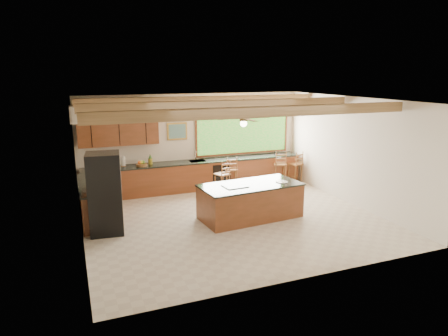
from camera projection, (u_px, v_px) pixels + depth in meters
name	position (u px, v px, depth m)	size (l,w,h in m)	color
ground	(233.00, 219.00, 10.15)	(7.20, 7.20, 0.00)	beige
room_shell	(217.00, 130.00, 10.17)	(7.27, 6.54, 3.02)	beige
counter_run	(176.00, 180.00, 12.04)	(7.12, 3.10, 1.23)	brown
island	(250.00, 201.00, 10.16)	(2.65, 1.42, 0.91)	brown
refrigerator	(105.00, 194.00, 9.09)	(0.81, 0.79, 1.89)	black
bar_stool_a	(232.00, 170.00, 12.51)	(0.47, 0.47, 1.10)	brown
bar_stool_b	(223.00, 175.00, 11.94)	(0.49, 0.49, 1.09)	brown
bar_stool_c	(281.00, 165.00, 13.12)	(0.52, 0.52, 1.14)	brown
bar_stool_d	(296.00, 164.00, 13.34)	(0.47, 0.47, 1.08)	brown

